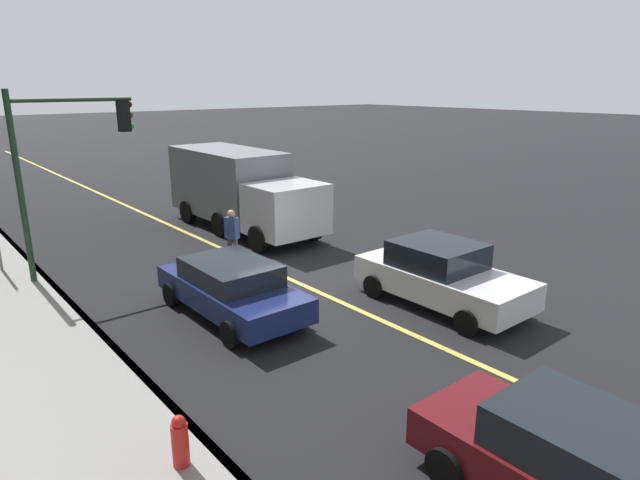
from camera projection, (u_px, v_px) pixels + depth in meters
ground at (298, 283)px, 15.09m from camera, size 200.00×200.00×0.00m
sidewalk_slab at (8, 360)px, 10.70m from camera, size 80.00×3.71×0.15m
curb_edge at (100, 335)px, 11.78m from camera, size 80.00×0.16×0.15m
lane_stripe_center at (298, 283)px, 15.09m from camera, size 80.00×0.16×0.01m
car_white at (441, 275)px, 13.41m from camera, size 4.34×2.11×1.58m
car_navy at (231, 287)px, 12.81m from camera, size 4.35×1.97×1.34m
car_maroon at (586, 470)px, 6.68m from camera, size 4.26×1.88×1.43m
truck_gray at (240, 188)px, 20.32m from camera, size 7.44×2.55×2.94m
pedestrian_with_backpack at (232, 233)px, 16.30m from camera, size 0.46×0.46×1.73m
traffic_light_mast at (66, 152)px, 14.65m from camera, size 0.28×3.24×5.21m
fire_hydrant at (180, 446)px, 7.57m from camera, size 0.24×0.24×0.94m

